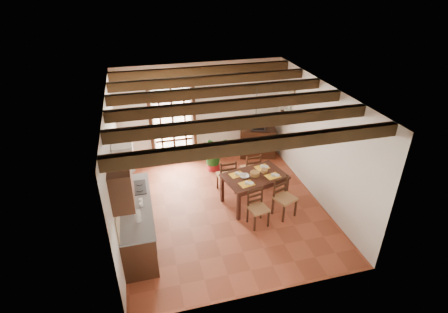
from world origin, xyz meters
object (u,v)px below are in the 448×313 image
object	(u,v)px
kitchen_counter	(137,222)
chair_near_right	(284,204)
chair_far_right	(250,175)
chair_far_left	(226,182)
pendant_lamp	(256,120)
potted_plant	(214,151)
chair_near_left	(258,214)
crt_tv	(259,123)
dining_table	(254,179)
sideboard	(258,143)

from	to	relation	value
kitchen_counter	chair_near_right	distance (m)	3.19
chair_far_right	chair_far_left	bearing A→B (deg)	8.85
pendant_lamp	potted_plant	bearing A→B (deg)	108.52
chair_near_left	chair_near_right	world-z (taller)	chair_near_right
chair_far_left	potted_plant	bearing A→B (deg)	-88.40
kitchen_counter	potted_plant	world-z (taller)	potted_plant
chair_near_right	potted_plant	world-z (taller)	potted_plant
kitchen_counter	crt_tv	size ratio (longest dim) A/B	4.51
potted_plant	pendant_lamp	xyz separation A→B (m)	(0.56, -1.66, 1.51)
chair_near_left	chair_near_right	size ratio (longest dim) A/B	0.92
kitchen_counter	crt_tv	xyz separation A→B (m)	(3.54, 2.82, 0.58)
chair_far_left	chair_far_right	distance (m)	0.70
dining_table	chair_far_right	distance (m)	0.87
chair_far_left	crt_tv	world-z (taller)	crt_tv
kitchen_counter	chair_near_left	distance (m)	2.52
chair_far_right	chair_near_right	bearing A→B (deg)	98.87
dining_table	crt_tv	size ratio (longest dim) A/B	3.12
kitchen_counter	chair_far_right	distance (m)	3.20
chair_near_left	chair_far_right	bearing A→B (deg)	66.99
sideboard	crt_tv	world-z (taller)	crt_tv
chair_far_left	potted_plant	xyz separation A→B (m)	(-0.05, 1.15, 0.28)
chair_far_left	chair_far_right	world-z (taller)	chair_far_left
chair_far_right	crt_tv	bearing A→B (deg)	-120.30
chair_near_left	crt_tv	distance (m)	3.22
chair_near_left	potted_plant	size ratio (longest dim) A/B	0.40
chair_near_left	chair_far_right	world-z (taller)	chair_far_right
kitchen_counter	sideboard	bearing A→B (deg)	38.55
potted_plant	chair_near_right	bearing A→B (deg)	-66.03
chair_far_right	crt_tv	distance (m)	1.74
sideboard	chair_near_left	bearing A→B (deg)	-94.39
chair_far_right	sideboard	distance (m)	1.57
kitchen_counter	potted_plant	bearing A→B (deg)	48.46
kitchen_counter	chair_far_left	xyz separation A→B (m)	(2.18, 1.26, -0.18)
crt_tv	sideboard	bearing A→B (deg)	110.80
chair_far_left	chair_far_right	xyz separation A→B (m)	(0.68, 0.16, -0.00)
sideboard	dining_table	bearing A→B (deg)	-96.58
chair_near_left	pendant_lamp	xyz separation A→B (m)	(0.18, 0.87, 1.81)
dining_table	chair_near_left	bearing A→B (deg)	-115.98
chair_near_left	chair_far_right	size ratio (longest dim) A/B	0.92
dining_table	chair_near_left	world-z (taller)	chair_near_left
kitchen_counter	pendant_lamp	bearing A→B (deg)	15.52
chair_near_left	crt_tv	size ratio (longest dim) A/B	1.69
kitchen_counter	potted_plant	distance (m)	3.22
chair_far_left	sideboard	world-z (taller)	chair_far_left
chair_near_right	chair_far_left	size ratio (longest dim) A/B	1.00
chair_near_right	crt_tv	distance (m)	2.91
chair_near_right	chair_far_left	bearing A→B (deg)	108.77
chair_far_left	pendant_lamp	bearing A→B (deg)	133.49
kitchen_counter	chair_far_left	size ratio (longest dim) A/B	2.44
kitchen_counter	dining_table	xyz separation A→B (m)	(2.69, 0.65, 0.18)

